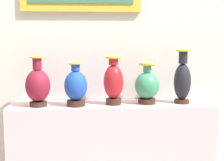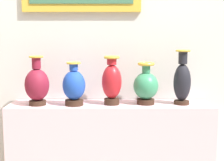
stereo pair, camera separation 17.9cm
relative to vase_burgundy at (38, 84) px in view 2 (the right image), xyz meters
name	(u,v)px [view 2 (the right image)]	position (x,y,z in m)	size (l,w,h in m)	color
display_shelf	(112,159)	(0.53, 0.05, -0.58)	(1.51, 0.32, 0.86)	beige
back_wall	(112,6)	(0.53, 0.27, 0.58)	(4.05, 0.14, 3.17)	silver
vase_burgundy	(38,84)	(0.00, 0.00, 0.00)	(0.18, 0.18, 0.36)	#382319
vase_sapphire	(75,86)	(0.27, -0.01, -0.01)	(0.17, 0.17, 0.32)	#382319
vase_crimson	(113,82)	(0.54, 0.02, 0.02)	(0.15, 0.15, 0.36)	#382319
vase_jade	(147,86)	(0.79, 0.03, -0.01)	(0.18, 0.18, 0.31)	#382319
vase_onyx	(184,81)	(1.06, 0.03, 0.02)	(0.13, 0.13, 0.40)	#382319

